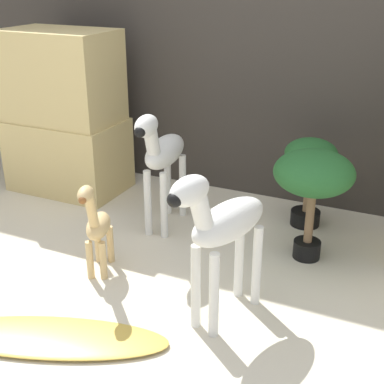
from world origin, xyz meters
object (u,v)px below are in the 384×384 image
object	(u,v)px
zebra_right	(222,226)
giraffe_figurine	(97,226)
surfboard	(47,337)
zebra_left	(162,154)
potted_palm_front	(314,177)
potted_palm_back	(310,164)

from	to	relation	value
zebra_right	giraffe_figurine	world-z (taller)	zebra_right
zebra_right	surfboard	world-z (taller)	zebra_right
zebra_left	giraffe_figurine	bearing A→B (deg)	-95.37
zebra_left	potted_palm_front	size ratio (longest dim) A/B	1.23
zebra_right	surfboard	size ratio (longest dim) A/B	0.71
surfboard	zebra_right	bearing A→B (deg)	36.50
giraffe_figurine	potted_palm_back	distance (m)	1.26
giraffe_figurine	surfboard	world-z (taller)	giraffe_figurine
zebra_left	potted_palm_back	distance (m)	0.84
giraffe_figurine	surfboard	distance (m)	0.59
giraffe_figurine	potted_palm_back	xyz separation A→B (m)	(0.79, 0.97, 0.12)
zebra_right	zebra_left	size ratio (longest dim) A/B	1.00
surfboard	zebra_left	bearing A→B (deg)	92.17
zebra_left	zebra_right	bearing A→B (deg)	-46.77
potted_palm_front	potted_palm_back	xyz separation A→B (m)	(-0.10, 0.38, -0.07)
zebra_right	giraffe_figurine	distance (m)	0.72
potted_palm_front	potted_palm_back	world-z (taller)	potted_palm_front
giraffe_figurine	potted_palm_front	xyz separation A→B (m)	(0.90, 0.59, 0.19)
zebra_left	potted_palm_back	world-z (taller)	zebra_left
zebra_left	surfboard	xyz separation A→B (m)	(0.04, -1.11, -0.44)
zebra_right	potted_palm_back	world-z (taller)	zebra_right
zebra_left	surfboard	size ratio (longest dim) A/B	0.71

